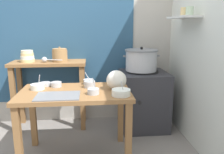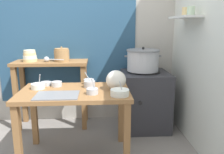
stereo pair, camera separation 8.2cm
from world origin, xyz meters
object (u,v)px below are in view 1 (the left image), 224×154
(back_shelf_table, at_px, (49,78))
(prep_bowl_1, at_px, (93,91))
(prep_bowl_2, at_px, (90,84))
(prep_bowl_0, at_px, (56,84))
(steamer_pot, at_px, (141,60))
(prep_bowl_7, at_px, (112,82))
(prep_bowl_3, at_px, (89,82))
(bowl_stack_enamel, at_px, (27,57))
(ladle, at_px, (45,60))
(clay_pot, at_px, (60,55))
(plastic_bag, at_px, (116,80))
(stove_block, at_px, (143,100))
(prep_bowl_4, at_px, (121,92))
(prep_bowl_5, at_px, (45,84))
(prep_table, at_px, (75,101))
(serving_tray, at_px, (58,96))
(prep_bowl_6, at_px, (38,87))

(back_shelf_table, height_order, prep_bowl_1, back_shelf_table)
(prep_bowl_2, bearing_deg, back_shelf_table, 128.51)
(prep_bowl_0, distance_m, prep_bowl_1, 0.49)
(steamer_pot, xyz_separation_m, prep_bowl_7, (-0.42, -0.48, -0.17))
(prep_bowl_3, relative_size, prep_bowl_7, 0.94)
(bowl_stack_enamel, bearing_deg, ladle, -13.49)
(clay_pot, height_order, plastic_bag, clay_pot)
(back_shelf_table, height_order, ladle, ladle)
(clay_pot, relative_size, prep_bowl_1, 1.15)
(stove_block, xyz_separation_m, steamer_pot, (-0.04, 0.02, 0.54))
(prep_bowl_4, relative_size, prep_bowl_5, 1.54)
(back_shelf_table, distance_m, prep_bowl_1, 1.08)
(prep_table, xyz_separation_m, prep_bowl_1, (0.18, -0.13, 0.14))
(prep_bowl_2, relative_size, prep_bowl_7, 1.40)
(prep_bowl_5, bearing_deg, prep_bowl_0, -19.50)
(serving_tray, height_order, prep_bowl_5, prep_bowl_5)
(prep_table, height_order, plastic_bag, plastic_bag)
(prep_bowl_6, bearing_deg, back_shelf_table, 90.18)
(stove_block, xyz_separation_m, prep_bowl_4, (-0.42, -0.85, 0.37))
(stove_block, distance_m, prep_bowl_1, 1.10)
(steamer_pot, relative_size, bowl_stack_enamel, 2.65)
(prep_bowl_5, bearing_deg, prep_bowl_7, -1.72)
(serving_tray, bearing_deg, prep_table, 49.35)
(ladle, height_order, prep_bowl_0, ladle)
(prep_table, relative_size, stove_block, 1.41)
(prep_bowl_3, height_order, prep_bowl_4, prep_bowl_4)
(clay_pot, distance_m, plastic_bag, 1.03)
(back_shelf_table, xyz_separation_m, prep_bowl_1, (0.56, -0.91, 0.07))
(stove_block, height_order, ladle, ladle)
(bowl_stack_enamel, relative_size, prep_bowl_4, 1.03)
(plastic_bag, xyz_separation_m, prep_bowl_3, (-0.28, 0.24, -0.07))
(clay_pot, xyz_separation_m, bowl_stack_enamel, (-0.41, -0.01, -0.01))
(stove_block, xyz_separation_m, plastic_bag, (-0.44, -0.64, 0.44))
(bowl_stack_enamel, relative_size, prep_bowl_1, 1.06)
(ladle, distance_m, prep_bowl_7, 0.98)
(steamer_pot, distance_m, ladle, 1.23)
(prep_bowl_0, xyz_separation_m, prep_bowl_4, (0.64, -0.37, 0.00))
(prep_bowl_3, bearing_deg, prep_bowl_4, -55.62)
(prep_bowl_4, bearing_deg, back_shelf_table, 129.91)
(bowl_stack_enamel, height_order, plastic_bag, bowl_stack_enamel)
(prep_bowl_0, bearing_deg, back_shelf_table, 106.17)
(stove_block, relative_size, clay_pot, 4.01)
(bowl_stack_enamel, bearing_deg, back_shelf_table, 2.30)
(back_shelf_table, xyz_separation_m, serving_tray, (0.24, -0.95, 0.05))
(steamer_pot, xyz_separation_m, plastic_bag, (-0.40, -0.66, -0.10))
(prep_bowl_4, bearing_deg, stove_block, 63.64)
(steamer_pot, xyz_separation_m, prep_bowl_3, (-0.68, -0.43, -0.17))
(prep_bowl_4, bearing_deg, prep_bowl_7, 95.90)
(serving_tray, height_order, prep_bowl_3, prep_bowl_3)
(prep_bowl_0, relative_size, prep_bowl_6, 0.72)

